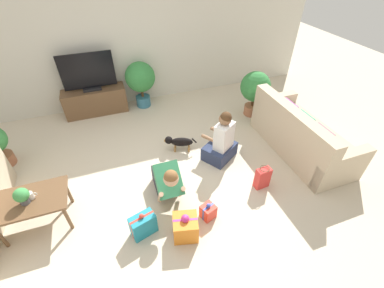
# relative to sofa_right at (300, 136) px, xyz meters

# --- Properties ---
(ground_plane) EXTENTS (16.00, 16.00, 0.00)m
(ground_plane) POSITION_rel_sofa_right_xyz_m (-2.43, 0.08, -0.31)
(ground_plane) COLOR beige
(wall_back) EXTENTS (8.40, 0.06, 2.60)m
(wall_back) POSITION_rel_sofa_right_xyz_m (-2.43, 2.71, 0.99)
(wall_back) COLOR beige
(wall_back) RESTS_ON ground_plane
(sofa_right) EXTENTS (0.83, 1.88, 0.86)m
(sofa_right) POSITION_rel_sofa_right_xyz_m (0.00, 0.00, 0.00)
(sofa_right) COLOR #C6B293
(sofa_right) RESTS_ON ground_plane
(coffee_table) EXTENTS (0.85, 0.56, 0.46)m
(coffee_table) POSITION_rel_sofa_right_xyz_m (-4.05, -0.10, 0.09)
(coffee_table) COLOR brown
(coffee_table) RESTS_ON ground_plane
(tv_console) EXTENTS (1.23, 0.39, 0.53)m
(tv_console) POSITION_rel_sofa_right_xyz_m (-3.16, 2.44, -0.05)
(tv_console) COLOR brown
(tv_console) RESTS_ON ground_plane
(tv) EXTENTS (0.99, 0.20, 0.73)m
(tv) POSITION_rel_sofa_right_xyz_m (-3.16, 2.44, 0.55)
(tv) COLOR black
(tv) RESTS_ON tv_console
(potted_plant_back_right) EXTENTS (0.61, 0.61, 0.97)m
(potted_plant_back_right) POSITION_rel_sofa_right_xyz_m (-2.20, 2.39, 0.31)
(potted_plant_back_right) COLOR #336B84
(potted_plant_back_right) RESTS_ON ground_plane
(potted_plant_corner_right) EXTENTS (0.59, 0.59, 0.92)m
(potted_plant_corner_right) POSITION_rel_sofa_right_xyz_m (-0.15, 1.29, 0.27)
(potted_plant_corner_right) COLOR #A36042
(potted_plant_corner_right) RESTS_ON ground_plane
(person_kneeling) EXTENTS (0.35, 0.77, 0.76)m
(person_kneeling) POSITION_rel_sofa_right_xyz_m (-2.38, -0.24, 0.02)
(person_kneeling) COLOR #23232D
(person_kneeling) RESTS_ON ground_plane
(person_sitting) EXTENTS (0.65, 0.62, 0.90)m
(person_sitting) POSITION_rel_sofa_right_xyz_m (-1.32, 0.27, 0.01)
(person_sitting) COLOR #283351
(person_sitting) RESTS_ON ground_plane
(dog) EXTENTS (0.53, 0.27, 0.29)m
(dog) POSITION_rel_sofa_right_xyz_m (-1.92, 0.68, -0.12)
(dog) COLOR black
(dog) RESTS_ON ground_plane
(gift_box_a) EXTENTS (0.36, 0.35, 0.38)m
(gift_box_a) POSITION_rel_sofa_right_xyz_m (-2.34, -0.90, -0.15)
(gift_box_a) COLOR orange
(gift_box_a) RESTS_ON ground_plane
(gift_box_b) EXTENTS (0.34, 0.25, 0.37)m
(gift_box_b) POSITION_rel_sofa_right_xyz_m (-2.82, -0.69, -0.15)
(gift_box_b) COLOR teal
(gift_box_b) RESTS_ON ground_plane
(gift_box_c) EXTENTS (0.22, 0.21, 0.26)m
(gift_box_c) POSITION_rel_sofa_right_xyz_m (-1.97, -0.75, -0.21)
(gift_box_c) COLOR red
(gift_box_c) RESTS_ON ground_plane
(gift_bag_a) EXTENTS (0.22, 0.15, 0.37)m
(gift_bag_a) POSITION_rel_sofa_right_xyz_m (-1.02, -0.52, -0.14)
(gift_bag_a) COLOR red
(gift_bag_a) RESTS_ON ground_plane
(mug) EXTENTS (0.12, 0.08, 0.09)m
(mug) POSITION_rel_sofa_right_xyz_m (-4.02, -0.08, 0.20)
(mug) COLOR silver
(mug) RESTS_ON coffee_table
(tabletop_plant) EXTENTS (0.17, 0.17, 0.22)m
(tabletop_plant) POSITION_rel_sofa_right_xyz_m (-4.07, -0.13, 0.27)
(tabletop_plant) COLOR #4C4C51
(tabletop_plant) RESTS_ON coffee_table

